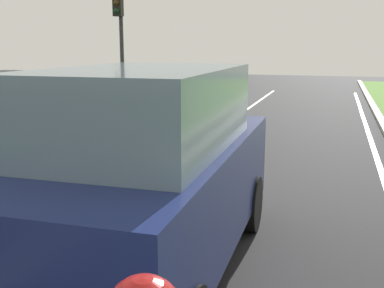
% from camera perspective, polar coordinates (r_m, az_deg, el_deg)
% --- Properties ---
extents(ground_plane, '(60.00, 60.00, 0.00)m').
position_cam_1_polar(ground_plane, '(10.85, 2.71, -1.32)').
color(ground_plane, '#262628').
extents(lane_line_center, '(0.12, 32.00, 0.01)m').
position_cam_1_polar(lane_line_center, '(11.04, -0.81, -1.06)').
color(lane_line_center, silver).
rests_on(lane_line_center, ground).
extents(lane_line_right_edge, '(0.12, 32.00, 0.01)m').
position_cam_1_polar(lane_line_right_edge, '(10.57, 21.98, -2.55)').
color(lane_line_right_edge, silver).
rests_on(lane_line_right_edge, ground).
extents(car_suv_ahead, '(2.02, 4.53, 2.28)m').
position_cam_1_polar(car_suv_ahead, '(4.99, -5.51, -3.58)').
color(car_suv_ahead, navy).
rests_on(car_suv_ahead, ground).
extents(car_hatchback_far, '(1.78, 3.73, 1.78)m').
position_cam_1_polar(car_hatchback_far, '(11.55, -9.75, 3.79)').
color(car_hatchback_far, '#474C51').
rests_on(car_hatchback_far, ground).
extents(traffic_light_overhead_left, '(0.32, 0.50, 4.78)m').
position_cam_1_polar(traffic_light_overhead_left, '(17.13, -8.85, 14.10)').
color(traffic_light_overhead_left, '#2D2D2D').
rests_on(traffic_light_overhead_left, ground).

